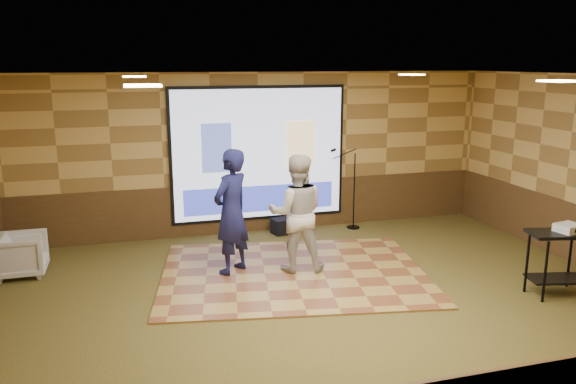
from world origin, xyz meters
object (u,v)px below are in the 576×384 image
object	(u,v)px
dance_floor	(294,273)
projector	(569,228)
player_right	(297,213)
projector_screen	(259,155)
mic_stand	(351,204)
duffel_bag	(285,226)
player_left	(231,212)
av_table	(559,252)
banquet_chair	(22,255)

from	to	relation	value
dance_floor	projector	bearing A→B (deg)	-27.42
dance_floor	player_right	distance (m)	0.93
projector_screen	mic_stand	size ratio (longest dim) A/B	2.08
dance_floor	duffel_bag	bearing A→B (deg)	77.93
projector_screen	mic_stand	world-z (taller)	projector_screen
player_left	player_right	world-z (taller)	player_left
mic_stand	duffel_bag	bearing A→B (deg)	166.09
dance_floor	mic_stand	bearing A→B (deg)	48.86
player_left	av_table	size ratio (longest dim) A/B	2.10
projector_screen	projector	distance (m)	5.33
av_table	banquet_chair	world-z (taller)	av_table
player_left	projector	world-z (taller)	player_left
player_right	banquet_chair	bearing A→B (deg)	-1.27
player_right	duffel_bag	size ratio (longest dim) A/B	3.90
player_right	av_table	bearing A→B (deg)	162.55
av_table	mic_stand	bearing A→B (deg)	112.01
mic_stand	banquet_chair	world-z (taller)	mic_stand
projector_screen	player_left	size ratio (longest dim) A/B	1.74
av_table	projector	world-z (taller)	projector
projector_screen	dance_floor	world-z (taller)	projector_screen
dance_floor	av_table	world-z (taller)	av_table
dance_floor	av_table	size ratio (longest dim) A/B	4.40
dance_floor	banquet_chair	xyz separation A→B (m)	(-3.97, 1.11, 0.31)
dance_floor	banquet_chair	bearing A→B (deg)	164.43
dance_floor	player_right	xyz separation A→B (m)	(0.08, 0.11, 0.92)
player_right	mic_stand	bearing A→B (deg)	-118.95
projector_screen	player_left	xyz separation A→B (m)	(-0.92, -2.04, -0.49)
player_right	banquet_chair	distance (m)	4.22
duffel_bag	av_table	bearing A→B (deg)	-53.14
player_right	duffel_bag	world-z (taller)	player_right
player_left	dance_floor	bearing A→B (deg)	121.38
projector_screen	av_table	bearing A→B (deg)	-51.23
player_left	player_right	bearing A→B (deg)	129.01
player_left	av_table	bearing A→B (deg)	113.54
banquet_chair	projector	bearing A→B (deg)	-111.39
player_left	player_right	distance (m)	0.99
projector	player_right	bearing A→B (deg)	139.77
player_right	projector	distance (m)	3.81
dance_floor	player_right	size ratio (longest dim) A/B	2.21
projector_screen	mic_stand	distance (m)	2.03
projector	banquet_chair	bearing A→B (deg)	147.95
projector_screen	duffel_bag	xyz separation A→B (m)	(0.42, -0.26, -1.33)
dance_floor	banquet_chair	size ratio (longest dim) A/B	5.62
dance_floor	projector	world-z (taller)	projector
projector_screen	duffel_bag	bearing A→B (deg)	-32.37
projector	mic_stand	distance (m)	4.15
av_table	projector	distance (m)	0.35
dance_floor	projector_screen	bearing A→B (deg)	89.35
projector_screen	projector	xyz separation A→B (m)	(3.37, -4.09, -0.51)
duffel_bag	mic_stand	bearing A→B (deg)	-1.56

